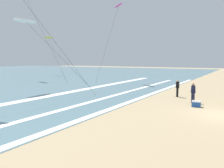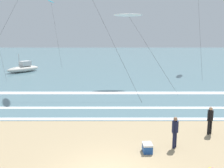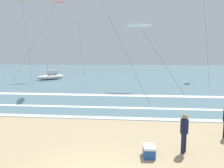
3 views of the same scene
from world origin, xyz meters
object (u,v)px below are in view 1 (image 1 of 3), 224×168
object	(u,v)px
surfer_right_near	(177,87)
cooler_box	(196,104)
kite_magenta_far_right	(118,6)
surfer_left_far	(193,91)
kite_white_high_right	(26,21)
kite_yellow_distant_high	(49,38)

from	to	relation	value
surfer_right_near	cooler_box	distance (m)	4.58
surfer_right_near	kite_magenta_far_right	bearing A→B (deg)	49.09
surfer_left_far	cooler_box	size ratio (longest dim) A/B	2.53
kite_white_high_right	kite_magenta_far_right	size ratio (longest dim) A/B	0.67
surfer_left_far	kite_magenta_far_right	distance (m)	21.23
surfer_left_far	cooler_box	world-z (taller)	surfer_left_far
surfer_right_near	surfer_left_far	world-z (taller)	same
surfer_right_near	kite_magenta_far_right	size ratio (longest dim) A/B	0.14
cooler_box	kite_magenta_far_right	bearing A→B (deg)	45.21
kite_white_high_right	surfer_left_far	bearing A→B (deg)	-85.49
surfer_right_near	surfer_left_far	bearing A→B (deg)	-142.42
surfer_left_far	kite_magenta_far_right	size ratio (longest dim) A/B	0.14
surfer_left_far	kite_magenta_far_right	xyz separation A→B (m)	(12.56, 13.57, 10.43)
surfer_right_near	kite_white_high_right	xyz separation A→B (m)	(-3.79, 15.56, 6.59)
kite_white_high_right	kite_magenta_far_right	xyz separation A→B (m)	(13.93, -3.85, 3.84)
surfer_right_near	kite_white_high_right	bearing A→B (deg)	103.69
surfer_right_near	kite_white_high_right	distance (m)	17.32
kite_white_high_right	cooler_box	xyz separation A→B (m)	(-0.05, -17.95, -7.33)
kite_magenta_far_right	kite_yellow_distant_high	world-z (taller)	kite_magenta_far_right
kite_magenta_far_right	kite_yellow_distant_high	bearing A→B (deg)	72.52
kite_white_high_right	kite_yellow_distant_high	bearing A→B (deg)	39.77
kite_white_high_right	surfer_right_near	bearing A→B (deg)	-76.31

